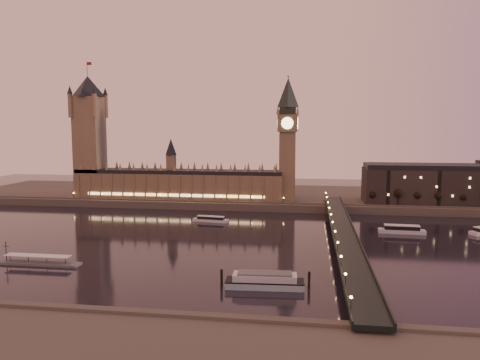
# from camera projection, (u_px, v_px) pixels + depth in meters

# --- Properties ---
(ground) EXTENTS (700.00, 700.00, 0.00)m
(ground) POSITION_uv_depth(u_px,v_px,m) (187.00, 240.00, 281.90)
(ground) COLOR black
(ground) RESTS_ON ground
(far_embankment) EXTENTS (560.00, 130.00, 6.00)m
(far_embankment) POSITION_uv_depth(u_px,v_px,m) (264.00, 196.00, 439.33)
(far_embankment) COLOR #423D35
(far_embankment) RESTS_ON ground
(palace_of_westminster) EXTENTS (180.00, 26.62, 52.00)m
(palace_of_westminster) POSITION_uv_depth(u_px,v_px,m) (178.00, 181.00, 404.19)
(palace_of_westminster) COLOR brown
(palace_of_westminster) RESTS_ON ground
(victoria_tower) EXTENTS (31.68, 31.68, 118.00)m
(victoria_tower) POSITION_uv_depth(u_px,v_px,m) (89.00, 129.00, 410.84)
(victoria_tower) COLOR brown
(victoria_tower) RESTS_ON ground
(big_ben) EXTENTS (17.68, 17.68, 104.00)m
(big_ben) POSITION_uv_depth(u_px,v_px,m) (288.00, 132.00, 385.65)
(big_ben) COLOR brown
(big_ben) RESTS_ON ground
(westminster_bridge) EXTENTS (13.20, 260.00, 15.30)m
(westminster_bridge) POSITION_uv_depth(u_px,v_px,m) (343.00, 237.00, 267.91)
(westminster_bridge) COLOR black
(westminster_bridge) RESTS_ON ground
(city_block) EXTENTS (155.00, 45.00, 34.00)m
(city_block) POSITION_uv_depth(u_px,v_px,m) (462.00, 183.00, 379.60)
(city_block) COLOR black
(city_block) RESTS_ON ground
(bare_tree_0) EXTENTS (5.66, 5.66, 11.50)m
(bare_tree_0) POSITION_uv_depth(u_px,v_px,m) (375.00, 195.00, 369.29)
(bare_tree_0) COLOR black
(bare_tree_0) RESTS_ON ground
(bare_tree_1) EXTENTS (5.66, 5.66, 11.50)m
(bare_tree_1) POSITION_uv_depth(u_px,v_px,m) (396.00, 195.00, 366.89)
(bare_tree_1) COLOR black
(bare_tree_1) RESTS_ON ground
(bare_tree_2) EXTENTS (5.66, 5.66, 11.50)m
(bare_tree_2) POSITION_uv_depth(u_px,v_px,m) (418.00, 196.00, 364.50)
(bare_tree_2) COLOR black
(bare_tree_2) RESTS_ON ground
(bare_tree_3) EXTENTS (5.66, 5.66, 11.50)m
(bare_tree_3) POSITION_uv_depth(u_px,v_px,m) (440.00, 196.00, 362.10)
(bare_tree_3) COLOR black
(bare_tree_3) RESTS_ON ground
(bare_tree_4) EXTENTS (5.66, 5.66, 11.50)m
(bare_tree_4) POSITION_uv_depth(u_px,v_px,m) (463.00, 197.00, 359.70)
(bare_tree_4) COLOR black
(bare_tree_4) RESTS_ON ground
(cruise_boat_a) EXTENTS (26.46, 8.55, 4.16)m
(cruise_boat_a) POSITION_uv_depth(u_px,v_px,m) (211.00, 219.00, 336.78)
(cruise_boat_a) COLOR silver
(cruise_boat_a) RESTS_ON ground
(cruise_boat_b) EXTENTS (29.21, 8.54, 5.34)m
(cruise_boat_b) POSITION_uv_depth(u_px,v_px,m) (402.00, 230.00, 300.38)
(cruise_boat_b) COLOR silver
(cruise_boat_b) RESTS_ON ground
(moored_barge) EXTENTS (38.53, 11.21, 7.07)m
(moored_barge) POSITION_uv_depth(u_px,v_px,m) (265.00, 281.00, 198.90)
(moored_barge) COLOR #9AB7C5
(moored_barge) RESTS_ON ground
(pontoon_pier) EXTENTS (41.72, 6.95, 11.13)m
(pontoon_pier) POSITION_uv_depth(u_px,v_px,m) (39.00, 262.00, 232.26)
(pontoon_pier) COLOR #595B5E
(pontoon_pier) RESTS_ON ground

